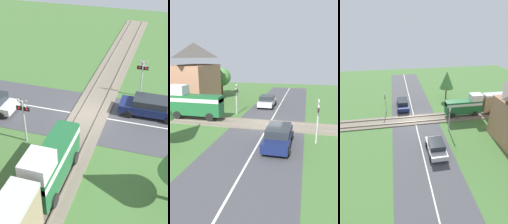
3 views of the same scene
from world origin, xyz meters
TOP-DOWN VIEW (x-y plane):
  - ground_plane at (0.00, 0.00)m, footprint 60.00×60.00m
  - road_surface at (0.00, 0.00)m, footprint 48.00×6.40m
  - track_bed at (0.00, 0.00)m, footprint 2.80×48.00m
  - car_near_crossing at (-4.30, -1.44)m, footprint 4.52×1.89m
  - car_far_side at (7.23, 1.44)m, footprint 3.61×1.90m
  - crossing_signal_west_approach at (-3.20, -4.05)m, footprint 0.90×0.18m
  - crossing_signal_east_approach at (3.20, 4.05)m, footprint 0.90×0.18m
  - station_building at (7.52, 11.02)m, footprint 7.17×4.68m
  - pedestrian_by_station at (2.88, 10.41)m, footprint 0.40×0.40m
  - tree_by_station at (13.34, 9.71)m, footprint 2.79×2.79m

SIDE VIEW (x-z plane):
  - ground_plane at x=0.00m, z-range 0.00..0.00m
  - road_surface at x=0.00m, z-range 0.00..0.02m
  - track_bed at x=0.00m, z-range -0.05..0.19m
  - pedestrian_by_station at x=2.88m, z-range -0.07..1.55m
  - car_far_side at x=7.23m, z-range 0.03..1.46m
  - car_near_crossing at x=-4.30m, z-range 0.04..1.48m
  - crossing_signal_west_approach at x=-3.20m, z-range 0.45..3.67m
  - crossing_signal_east_approach at x=3.20m, z-range 0.45..3.67m
  - tree_by_station at x=13.34m, z-range 0.75..5.06m
  - station_building at x=7.52m, z-range -0.08..7.66m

